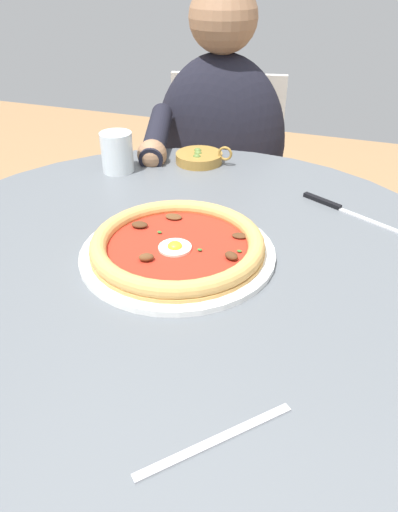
% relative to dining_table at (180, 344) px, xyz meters
% --- Properties ---
extents(dining_table, '(1.01, 1.01, 0.75)m').
position_rel_dining_table_xyz_m(dining_table, '(0.00, 0.00, 0.00)').
color(dining_table, '#565B60').
rests_on(dining_table, ground).
extents(pizza_on_plate, '(0.32, 0.32, 0.04)m').
position_rel_dining_table_xyz_m(pizza_on_plate, '(-0.00, 0.00, 0.21)').
color(pizza_on_plate, white).
rests_on(pizza_on_plate, dining_table).
extents(water_glass, '(0.07, 0.07, 0.09)m').
position_rel_dining_table_xyz_m(water_glass, '(0.26, -0.29, 0.24)').
color(water_glass, silver).
rests_on(water_glass, dining_table).
extents(steak_knife, '(0.19, 0.11, 0.01)m').
position_rel_dining_table_xyz_m(steak_knife, '(-0.23, -0.26, 0.20)').
color(steak_knife, silver).
rests_on(steak_knife, dining_table).
extents(olive_pan, '(0.14, 0.11, 0.05)m').
position_rel_dining_table_xyz_m(olive_pan, '(0.10, -0.40, 0.21)').
color(olive_pan, olive).
rests_on(olive_pan, dining_table).
extents(fork_utensil, '(0.13, 0.14, 0.00)m').
position_rel_dining_table_xyz_m(fork_utensil, '(-0.17, 0.32, 0.20)').
color(fork_utensil, '#BCBCC1').
rests_on(fork_utensil, dining_table).
extents(diner_person, '(0.41, 0.54, 1.12)m').
position_rel_dining_table_xyz_m(diner_person, '(0.14, -0.69, -0.06)').
color(diner_person, '#282833').
rests_on(diner_person, ground).
extents(cafe_chair_diner, '(0.49, 0.49, 0.84)m').
position_rel_dining_table_xyz_m(cafe_chair_diner, '(0.17, -0.82, -0.04)').
color(cafe_chair_diner, beige).
rests_on(cafe_chair_diner, ground).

